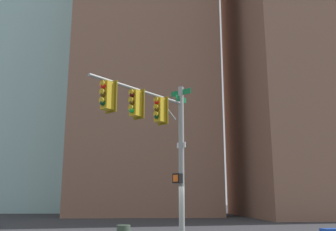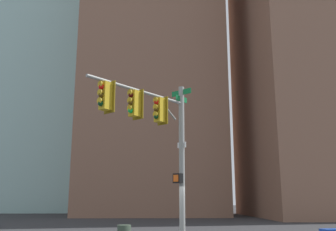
{
  "view_description": "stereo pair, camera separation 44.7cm",
  "coord_description": "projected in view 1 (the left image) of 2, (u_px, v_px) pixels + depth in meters",
  "views": [
    {
      "loc": [
        -16.36,
        1.18,
        2.01
      ],
      "look_at": [
        -1.09,
        0.24,
        5.41
      ],
      "focal_mm": 40.03,
      "sensor_mm": 36.0,
      "label": 1
    },
    {
      "loc": [
        -16.38,
        0.74,
        2.01
      ],
      "look_at": [
        -1.09,
        0.24,
        5.41
      ],
      "focal_mm": 40.03,
      "sensor_mm": 36.0,
      "label": 2
    }
  ],
  "objects": [
    {
      "name": "building_brick_midblock",
      "position": [
        299.0,
        32.0,
        47.16
      ],
      "size": [
        19.34,
        15.53,
        45.06
      ],
      "primitive_type": "cube",
      "color": "#845B47",
      "rests_on": "ground_plane"
    },
    {
      "name": "building_brick_nearside",
      "position": [
        146.0,
        42.0,
        56.45
      ],
      "size": [
        25.17,
        17.26,
        50.06
      ],
      "primitive_type": "cube",
      "color": "#845B47",
      "rests_on": "ground_plane"
    },
    {
      "name": "signal_pole_assembly",
      "position": [
        157.0,
        130.0,
        14.98
      ],
      "size": [
        4.16,
        3.93,
        6.85
      ],
      "rotation": [
        0.0,
        0.0,
        2.39
      ],
      "color": "gray",
      "rests_on": "ground_plane"
    }
  ]
}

